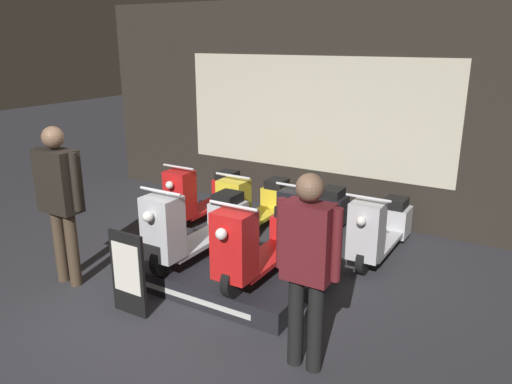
# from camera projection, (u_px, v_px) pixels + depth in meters

# --- Properties ---
(ground_plane) EXTENTS (30.00, 30.00, 0.00)m
(ground_plane) POSITION_uv_depth(u_px,v_px,m) (158.00, 313.00, 5.01)
(ground_plane) COLOR #2D2D33
(shop_wall_back) EXTENTS (7.77, 0.09, 3.20)m
(shop_wall_back) POSITION_uv_depth(u_px,v_px,m) (312.00, 111.00, 7.45)
(shop_wall_back) COLOR #28231E
(shop_wall_back) RESTS_ON ground_plane
(display_platform) EXTENTS (1.97, 1.42, 0.23)m
(display_platform) POSITION_uv_depth(u_px,v_px,m) (232.00, 271.00, 5.64)
(display_platform) COLOR black
(display_platform) RESTS_ON ground_plane
(scooter_display_left) EXTENTS (0.52, 1.67, 0.94)m
(scooter_display_left) POSITION_uv_depth(u_px,v_px,m) (197.00, 225.00, 5.68)
(scooter_display_left) COLOR black
(scooter_display_left) RESTS_ON display_platform
(scooter_display_right) EXTENTS (0.52, 1.67, 0.94)m
(scooter_display_right) POSITION_uv_depth(u_px,v_px,m) (264.00, 241.00, 5.24)
(scooter_display_right) COLOR black
(scooter_display_right) RESTS_ON display_platform
(scooter_backrow_0) EXTENTS (0.52, 1.67, 0.94)m
(scooter_backrow_0) POSITION_uv_depth(u_px,v_px,m) (204.00, 194.00, 7.56)
(scooter_backrow_0) COLOR black
(scooter_backrow_0) RESTS_ON ground_plane
(scooter_backrow_1) EXTENTS (0.52, 1.67, 0.94)m
(scooter_backrow_1) POSITION_uv_depth(u_px,v_px,m) (255.00, 204.00, 7.12)
(scooter_backrow_1) COLOR black
(scooter_backrow_1) RESTS_ON ground_plane
(scooter_backrow_2) EXTENTS (0.52, 1.67, 0.94)m
(scooter_backrow_2) POSITION_uv_depth(u_px,v_px,m) (314.00, 215.00, 6.67)
(scooter_backrow_2) COLOR black
(scooter_backrow_2) RESTS_ON ground_plane
(scooter_backrow_3) EXTENTS (0.52, 1.67, 0.94)m
(scooter_backrow_3) POSITION_uv_depth(u_px,v_px,m) (380.00, 228.00, 6.22)
(scooter_backrow_3) COLOR black
(scooter_backrow_3) RESTS_ON ground_plane
(person_left_browsing) EXTENTS (0.62, 0.26, 1.78)m
(person_left_browsing) POSITION_uv_depth(u_px,v_px,m) (60.00, 192.00, 5.32)
(person_left_browsing) COLOR #473828
(person_left_browsing) RESTS_ON ground_plane
(person_right_browsing) EXTENTS (0.55, 0.22, 1.68)m
(person_right_browsing) POSITION_uv_depth(u_px,v_px,m) (307.00, 260.00, 3.92)
(person_right_browsing) COLOR black
(person_right_browsing) RESTS_ON ground_plane
(price_sign_board) EXTENTS (0.42, 0.04, 0.86)m
(price_sign_board) POSITION_uv_depth(u_px,v_px,m) (128.00, 273.00, 4.88)
(price_sign_board) COLOR black
(price_sign_board) RESTS_ON ground_plane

